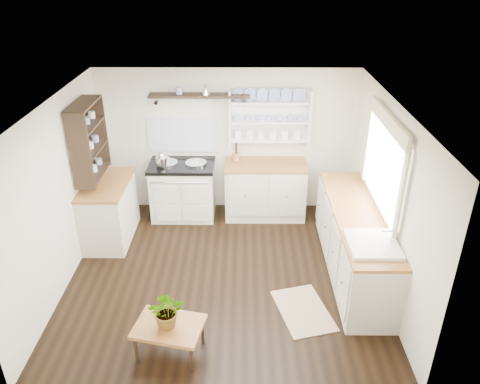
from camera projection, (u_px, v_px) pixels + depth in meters
The scene contains 19 objects.
floor at pixel (224, 274), 6.21m from camera, with size 4.00×3.80×0.01m, color black.
wall_back at pixel (227, 141), 7.37m from camera, with size 4.00×0.02×2.30m, color silver.
wall_right at pixel (387, 198), 5.66m from camera, with size 0.02×3.80×2.30m, color silver.
wall_left at pixel (58, 197), 5.69m from camera, with size 0.02×3.80×2.30m, color silver.
ceiling at pixel (220, 106), 5.15m from camera, with size 4.00×3.80×0.01m, color white.
window at pixel (384, 162), 5.61m from camera, with size 0.08×1.55×1.22m.
aga_cooker at pixel (183, 190), 7.40m from camera, with size 1.01×0.70×0.93m.
back_cabinets at pixel (265, 189), 7.41m from camera, with size 1.27×0.63×0.90m.
right_cabinets at pixel (354, 241), 6.07m from camera, with size 0.62×2.43×0.90m.
belfast_sink at pixel (371, 253), 5.25m from camera, with size 0.55×0.60×0.45m.
left_cabinets at pixel (109, 210), 6.81m from camera, with size 0.62×1.13×0.90m.
plate_rack at pixel (269, 117), 7.15m from camera, with size 1.20×0.22×0.90m.
high_shelf at pixel (199, 96), 6.91m from camera, with size 1.50×0.29×0.16m.
left_shelving at pixel (89, 140), 6.31m from camera, with size 0.28×0.80×1.05m, color black.
kettle at pixel (161, 159), 7.03m from camera, with size 0.17×0.17×0.21m, color silver, non-canonical shape.
utensil_crock at pixel (236, 157), 7.25m from camera, with size 0.11×0.11×0.12m, color #9C6639.
center_table at pixel (169, 328), 4.85m from camera, with size 0.78×0.63×0.38m.
potted_plant at pixel (167, 310), 4.73m from camera, with size 0.37×0.32×0.41m, color #3F7233.
floor_rug at pixel (303, 310), 5.57m from camera, with size 0.55×0.85×0.02m, color #8B6D51.
Camera 1 is at (0.26, -5.01, 3.81)m, focal length 35.00 mm.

